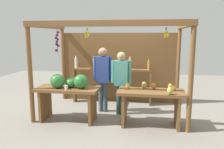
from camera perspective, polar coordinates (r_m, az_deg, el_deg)
The scene contains 7 objects.
ground_plane at distance 5.81m, azimuth 0.31°, elevation -9.40°, with size 12.00×12.00×0.00m, color gray.
market_stall at distance 5.97m, azimuth 0.95°, elevation 3.86°, with size 3.46×2.04×2.21m.
fruit_counter_left at distance 5.13m, azimuth -10.93°, elevation -3.96°, with size 1.40×0.64×1.08m.
fruit_counter_right at distance 4.89m, azimuth 9.84°, elevation -6.19°, with size 1.40×0.64×0.92m.
bottle_shelf_unit at distance 6.33m, azimuth -0.26°, elevation -0.33°, with size 2.22×0.22×1.35m.
vendor_man at distance 5.60m, azimuth -2.32°, elevation 0.17°, with size 0.48×0.22×1.62m.
vendor_woman at distance 5.42m, azimuth 2.35°, elevation -0.80°, with size 0.48×0.21×1.54m.
Camera 1 is at (0.84, -5.42, 1.92)m, focal length 36.06 mm.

